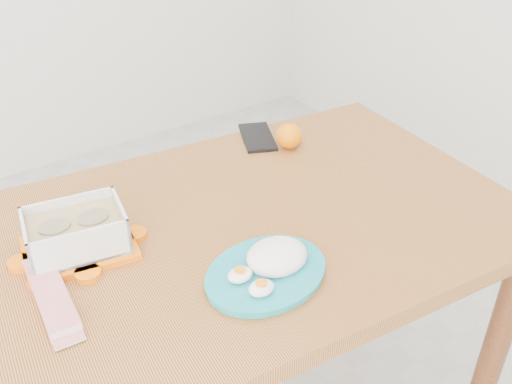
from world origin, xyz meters
TOP-DOWN VIEW (x-y plane):
  - dining_table at (0.20, -0.10)m, footprint 1.18×0.85m
  - food_container at (-0.14, -0.01)m, footprint 0.23×0.19m
  - orange_fruit at (0.45, 0.10)m, footprint 0.07×0.07m
  - rice_plate at (0.12, -0.27)m, footprint 0.27×0.27m
  - candy_bar at (-0.23, -0.11)m, footprint 0.07×0.22m
  - smartphone at (0.41, 0.19)m, footprint 0.14×0.18m

SIDE VIEW (x-z plane):
  - dining_table at x=0.20m, z-range 0.27..1.02m
  - smartphone at x=0.41m, z-range 0.75..0.76m
  - candy_bar at x=-0.23m, z-range 0.75..0.77m
  - rice_plate at x=0.12m, z-range 0.74..0.80m
  - orange_fruit at x=0.45m, z-range 0.75..0.82m
  - food_container at x=-0.14m, z-range 0.75..0.84m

